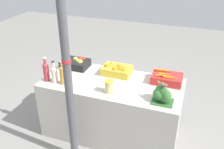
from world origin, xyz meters
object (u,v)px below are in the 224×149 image
juice_bottle_ruby (46,71)px  juice_bottle_cloudy (54,74)px  pickle_jar (109,87)px  juice_bottle_amber (62,74)px  carrot_crate (167,78)px  support_pole (67,71)px  apple_crate (76,63)px  sparrow_bird (163,85)px  broccoli_pile (162,94)px  orange_crate (117,70)px

juice_bottle_ruby → juice_bottle_cloudy: 0.11m
juice_bottle_ruby → pickle_jar: size_ratio=2.13×
juice_bottle_amber → carrot_crate: bearing=21.3°
support_pole → juice_bottle_ruby: size_ratio=7.45×
apple_crate → sparrow_bird: (1.20, -0.43, 0.15)m
sparrow_bird → juice_bottle_amber: bearing=-145.7°
juice_bottle_cloudy → juice_bottle_ruby: bearing=180.0°
juice_bottle_cloudy → sparrow_bird: juice_bottle_cloudy is taller
broccoli_pile → orange_crate: bearing=146.5°
broccoli_pile → sparrow_bird: bearing=-71.7°
juice_bottle_ruby → juice_bottle_amber: bearing=-0.0°
orange_crate → pickle_jar: pickle_jar is taller
apple_crate → juice_bottle_cloudy: 0.45m
juice_bottle_ruby → juice_bottle_amber: juice_bottle_ruby is taller
juice_bottle_amber → broccoli_pile: bearing=1.0°
carrot_crate → broccoli_pile: bearing=-88.4°
orange_crate → sparrow_bird: size_ratio=2.92×
carrot_crate → juice_bottle_amber: (-1.12, -0.44, 0.07)m
support_pole → juice_bottle_cloudy: 0.57m
juice_bottle_amber → pickle_jar: size_ratio=2.03×
broccoli_pile → pickle_jar: broccoli_pile is taller
broccoli_pile → pickle_jar: size_ratio=1.57×
carrot_crate → juice_bottle_cloudy: 1.31m
orange_crate → sparrow_bird: sparrow_bird is taller
juice_bottle_cloudy → carrot_crate: bearing=19.6°
broccoli_pile → sparrow_bird: size_ratio=1.85×
broccoli_pile → juice_bottle_ruby: juice_bottle_ruby is taller
support_pole → pickle_jar: support_pole is taller
carrot_crate → broccoli_pile: size_ratio=1.58×
juice_bottle_cloudy → juice_bottle_amber: juice_bottle_amber is taller
sparrow_bird → carrot_crate: bearing=125.9°
broccoli_pile → juice_bottle_cloudy: 1.24m
pickle_jar → sparrow_bird: (0.57, 0.01, 0.13)m
orange_crate → pickle_jar: size_ratio=2.48×
carrot_crate → pickle_jar: 0.71m
orange_crate → juice_bottle_ruby: bearing=-149.3°
apple_crate → broccoli_pile: size_ratio=1.58×
pickle_jar → orange_crate: bearing=97.0°
support_pole → apple_crate: 0.90m
apple_crate → orange_crate: (0.57, -0.01, 0.00)m
support_pole → orange_crate: (0.24, 0.77, -0.31)m
broccoli_pile → juice_bottle_amber: size_ratio=0.78×
sparrow_bird → support_pole: bearing=-124.5°
support_pole → apple_crate: size_ratio=6.39×
orange_crate → juice_bottle_ruby: size_ratio=1.17×
carrot_crate → orange_crate: bearing=-179.5°
support_pole → sparrow_bird: bearing=21.7°
pickle_jar → sparrow_bird: size_ratio=1.17×
apple_crate → orange_crate: 0.57m
support_pole → orange_crate: bearing=72.5°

